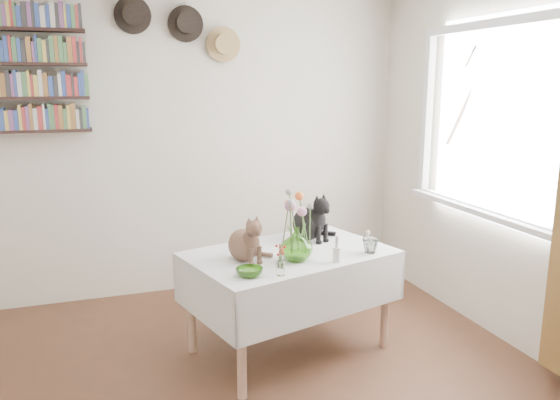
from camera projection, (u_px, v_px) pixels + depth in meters
name	position (u px, v px, depth m)	size (l,w,h in m)	color
room	(243.00, 199.00, 2.39)	(4.08, 4.58, 2.58)	brown
window	(490.00, 136.00, 3.72)	(0.12, 1.52, 1.32)	white
dining_table	(289.00, 276.00, 3.56)	(1.44, 1.12, 0.68)	white
tabby_cat	(243.00, 236.00, 3.33)	(0.20, 0.25, 0.30)	brown
black_cat	(308.00, 215.00, 3.79)	(0.23, 0.29, 0.34)	black
flower_vase	(297.00, 244.00, 3.34)	(0.20, 0.20, 0.21)	#80C949
green_bowl	(249.00, 272.00, 3.08)	(0.15, 0.15, 0.05)	#80C949
drinking_glass	(370.00, 246.00, 3.49)	(0.10, 0.10, 0.10)	white
candlestick	(336.00, 253.00, 3.31)	(0.05, 0.05, 0.17)	white
berry_jar	(280.00, 260.00, 3.08)	(0.05, 0.05, 0.20)	white
porcelain_figurine	(368.00, 238.00, 3.70)	(0.05, 0.05, 0.09)	white
flower_bouquet	(296.00, 206.00, 3.30)	(0.17, 0.13, 0.39)	#4C7233
bookshelf_unit	(14.00, 69.00, 3.91)	(1.00, 0.16, 0.91)	black
wall_hats	(182.00, 28.00, 4.25)	(0.98, 0.09, 0.48)	black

